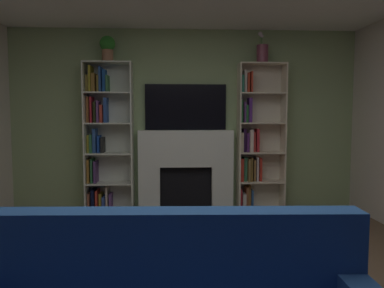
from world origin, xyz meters
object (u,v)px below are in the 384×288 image
vase_with_flowers (262,53)px  coffee_table (168,281)px  tv (186,107)px  bookshelf_left (104,138)px  potted_plant (107,47)px  fireplace (186,169)px  bookshelf_right (255,142)px

vase_with_flowers → coffee_table: bearing=-113.3°
tv → vase_with_flowers: 1.27m
bookshelf_left → coffee_table: (0.89, -2.97, -0.67)m
coffee_table → potted_plant: bearing=105.5°
bookshelf_left → coffee_table: bookshelf_left is taller
vase_with_flowers → tv: bearing=173.4°
fireplace → bookshelf_right: 1.03m
vase_with_flowers → coffee_table: vase_with_flowers is taller
tv → vase_with_flowers: bearing=-6.6°
tv → coffee_table: bearing=-94.2°
bookshelf_left → potted_plant: bearing=-29.7°
fireplace → coffee_table: fireplace is taller
fireplace → potted_plant: 1.94m
tv → bookshelf_left: size_ratio=0.55×
tv → potted_plant: potted_plant is taller
fireplace → tv: size_ratio=1.26×
fireplace → bookshelf_right: bookshelf_right is taller
fireplace → coffee_table: (-0.22, -2.98, -0.24)m
bookshelf_left → vase_with_flowers: (2.14, -0.04, 1.15)m
vase_with_flowers → potted_plant: bearing=-180.0°
bookshelf_left → bookshelf_right: (2.07, 0.00, -0.06)m
fireplace → bookshelf_right: (0.96, -0.01, 0.37)m
bookshelf_left → potted_plant: size_ratio=5.96×
fireplace → bookshelf_left: (-1.11, -0.01, 0.43)m
vase_with_flowers → coffee_table: (-1.26, -2.92, -1.82)m
bookshelf_right → coffee_table: bookshelf_right is taller
bookshelf_left → potted_plant: (0.07, -0.04, 1.21)m
potted_plant → vase_with_flowers: size_ratio=0.82×
fireplace → potted_plant: bearing=-177.1°
fireplace → tv: bearing=90.0°
potted_plant → coffee_table: (0.81, -2.92, -1.88)m
bookshelf_right → vase_with_flowers: size_ratio=4.86×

